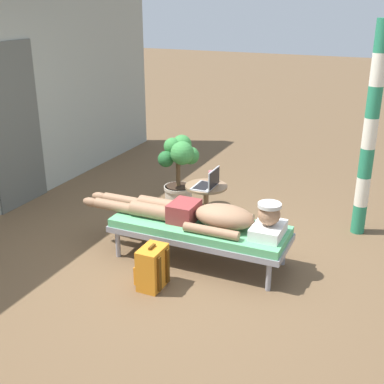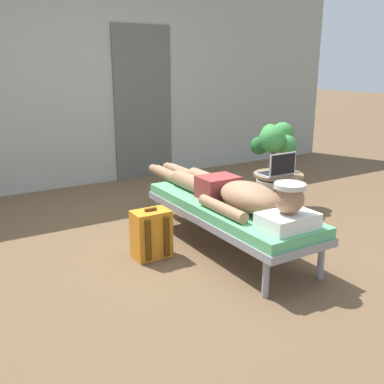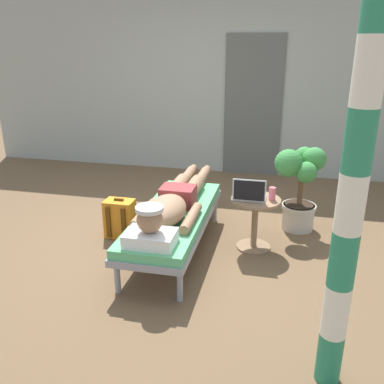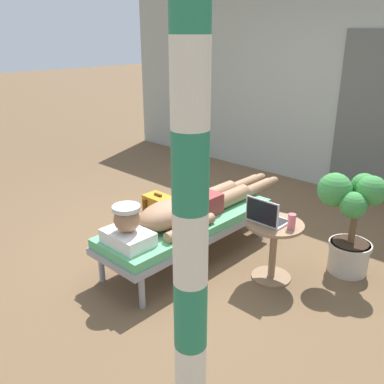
{
  "view_description": "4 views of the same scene",
  "coord_description": "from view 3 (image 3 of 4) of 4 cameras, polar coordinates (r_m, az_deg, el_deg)",
  "views": [
    {
      "loc": [
        -4.04,
        -1.97,
        2.52
      ],
      "look_at": [
        0.35,
        -0.02,
        0.66
      ],
      "focal_mm": 47.23,
      "sensor_mm": 36.0,
      "label": 1
    },
    {
      "loc": [
        -1.93,
        -3.04,
        1.54
      ],
      "look_at": [
        -0.02,
        0.11,
        0.47
      ],
      "focal_mm": 41.24,
      "sensor_mm": 36.0,
      "label": 2
    },
    {
      "loc": [
        1.15,
        -3.75,
        1.98
      ],
      "look_at": [
        0.35,
        -0.19,
        0.63
      ],
      "focal_mm": 39.37,
      "sensor_mm": 36.0,
      "label": 3
    },
    {
      "loc": [
        2.58,
        -2.69,
        2.01
      ],
      "look_at": [
        0.22,
        -0.2,
        0.69
      ],
      "focal_mm": 39.13,
      "sensor_mm": 36.0,
      "label": 4
    }
  ],
  "objects": [
    {
      "name": "potted_plant",
      "position": [
        4.58,
        14.3,
        1.22
      ],
      "size": [
        0.52,
        0.47,
        0.92
      ],
      "color": "#BFB29E",
      "rests_on": "ground"
    },
    {
      "name": "lounge_chair",
      "position": [
        4.05,
        -2.49,
        -3.6
      ],
      "size": [
        0.63,
        1.8,
        0.42
      ],
      "color": "gray",
      "rests_on": "ground"
    },
    {
      "name": "person_reclining",
      "position": [
        3.95,
        -2.65,
        -1.48
      ],
      "size": [
        0.53,
        2.17,
        0.33
      ],
      "color": "white",
      "rests_on": "lounge_chair"
    },
    {
      "name": "house_wall_back",
      "position": [
        6.48,
        4.05,
        14.59
      ],
      "size": [
        7.6,
        0.2,
        2.7
      ],
      "primitive_type": "cube",
      "color": "#999E93",
      "rests_on": "ground"
    },
    {
      "name": "side_table",
      "position": [
        4.15,
        8.54,
        -3.06
      ],
      "size": [
        0.48,
        0.48,
        0.52
      ],
      "color": "#8C6B4C",
      "rests_on": "ground"
    },
    {
      "name": "porch_post",
      "position": [
        2.35,
        20.7,
        -1.46
      ],
      "size": [
        0.15,
        0.15,
        2.33
      ],
      "color": "#267F59",
      "rests_on": "ground"
    },
    {
      "name": "backpack",
      "position": [
        4.48,
        -9.7,
        -3.57
      ],
      "size": [
        0.3,
        0.26,
        0.42
      ],
      "color": "orange",
      "rests_on": "ground"
    },
    {
      "name": "laptop",
      "position": [
        4.02,
        7.79,
        -0.31
      ],
      "size": [
        0.31,
        0.24,
        0.23
      ],
      "color": "silver",
      "rests_on": "side_table"
    },
    {
      "name": "drink_glass",
      "position": [
        4.06,
        10.82,
        -0.23
      ],
      "size": [
        0.06,
        0.06,
        0.13
      ],
      "primitive_type": "cylinder",
      "color": "#D86672",
      "rests_on": "side_table"
    },
    {
      "name": "ground_plane",
      "position": [
        4.4,
        -3.89,
        -6.59
      ],
      "size": [
        40.0,
        40.0,
        0.0
      ],
      "primitive_type": "plane",
      "color": "brown"
    },
    {
      "name": "house_door_panel",
      "position": [
        6.35,
        8.26,
        11.33
      ],
      "size": [
        0.84,
        0.03,
        2.04
      ],
      "primitive_type": "cube",
      "color": "#545651",
      "rests_on": "ground"
    }
  ]
}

